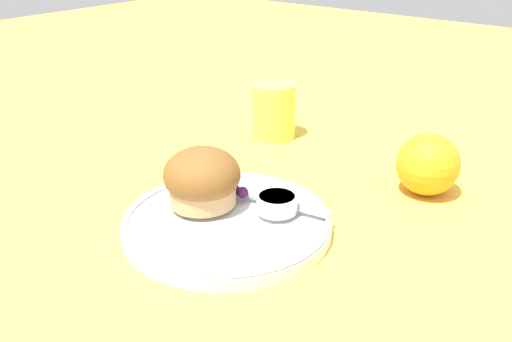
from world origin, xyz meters
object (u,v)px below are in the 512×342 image
(butter_knife, at_px, (262,197))
(orange_fruit, at_px, (428,164))
(muffin, at_px, (202,179))
(juice_glass, at_px, (274,111))

(butter_knife, height_order, orange_fruit, orange_fruit)
(muffin, distance_m, orange_fruit, 0.29)
(muffin, relative_size, butter_knife, 0.51)
(muffin, relative_size, orange_fruit, 1.12)
(juice_glass, bearing_deg, butter_knife, -56.33)
(orange_fruit, xyz_separation_m, juice_glass, (-0.27, 0.04, 0.00))
(orange_fruit, bearing_deg, juice_glass, 171.44)
(butter_knife, bearing_deg, orange_fruit, 44.40)
(muffin, bearing_deg, juice_glass, 109.92)
(muffin, xyz_separation_m, orange_fruit, (0.18, 0.23, -0.01))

